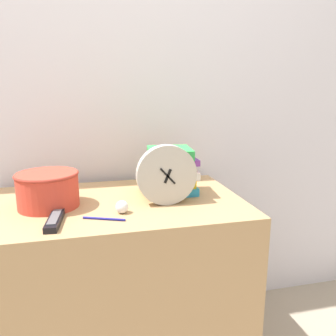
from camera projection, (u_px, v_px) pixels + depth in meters
The scene contains 8 objects.
wall_back at pixel (104, 88), 1.53m from camera, with size 6.00×0.04×2.40m.
desk at pixel (117, 288), 1.36m from camera, with size 1.00×0.61×0.76m.
desk_clock at pixel (167, 175), 1.22m from camera, with size 0.23×0.04×0.23m.
book_stack at pixel (170, 171), 1.35m from camera, with size 0.23×0.21×0.19m.
basket at pixel (48, 188), 1.20m from camera, with size 0.23×0.23×0.13m.
tv_remote at pixel (55, 220), 1.06m from camera, with size 0.05×0.18×0.02m.
crumpled_paper_ball at pixel (122, 207), 1.15m from camera, with size 0.05×0.05×0.05m.
pen at pixel (104, 219), 1.09m from camera, with size 0.14×0.06×0.01m.
Camera 1 is at (-0.08, -0.92, 1.18)m, focal length 35.00 mm.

